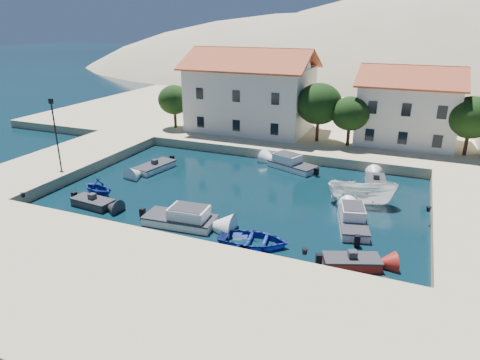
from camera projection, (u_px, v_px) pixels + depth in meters
name	position (u px, v px, depth m)	size (l,w,h in m)	color
ground	(180.00, 249.00, 27.60)	(400.00, 400.00, 0.00)	black
quay_south	(121.00, 294.00, 22.24)	(52.00, 12.00, 1.00)	#C2B185
quay_west	(65.00, 161.00, 42.88)	(8.00, 20.00, 1.00)	#C2B185
quay_north	(330.00, 122.00, 59.53)	(80.00, 36.00, 1.00)	#C2B185
hills	(437.00, 145.00, 135.26)	(254.00, 176.00, 99.00)	tan
building_left	(251.00, 89.00, 51.84)	(14.70, 9.45, 9.70)	white
building_mid	(408.00, 104.00, 46.50)	(10.50, 8.40, 8.30)	white
trees	(333.00, 108.00, 46.26)	(37.30, 5.30, 6.45)	#382314
lamppost	(55.00, 126.00, 39.11)	(0.35, 0.25, 6.22)	black
bollards	(242.00, 216.00, 29.53)	(29.36, 9.56, 0.30)	black
motorboat_grey_sw	(93.00, 203.00, 33.80)	(3.56, 1.82, 1.25)	#2E2D32
cabin_cruiser_south	(180.00, 218.00, 30.76)	(5.37, 2.62, 1.60)	white
rowboat_south	(253.00, 245.00, 28.10)	(3.32, 4.65, 0.96)	navy
motorboat_red_se	(352.00, 262.00, 25.53)	(3.67, 2.59, 1.25)	maroon
cabin_cruiser_east	(353.00, 222.00, 30.22)	(2.93, 4.93, 1.60)	white
boat_east	(361.00, 204.00, 34.32)	(2.02, 5.38, 2.08)	white
motorboat_white_ne	(376.00, 182.00, 37.98)	(2.24, 3.79, 1.25)	white
rowboat_west	(98.00, 195.00, 35.96)	(2.85, 3.30, 1.74)	navy
motorboat_white_west	(155.00, 167.00, 41.92)	(2.66, 4.58, 1.25)	white
cabin_cruiser_north	(292.00, 164.00, 42.09)	(5.31, 3.76, 1.60)	white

